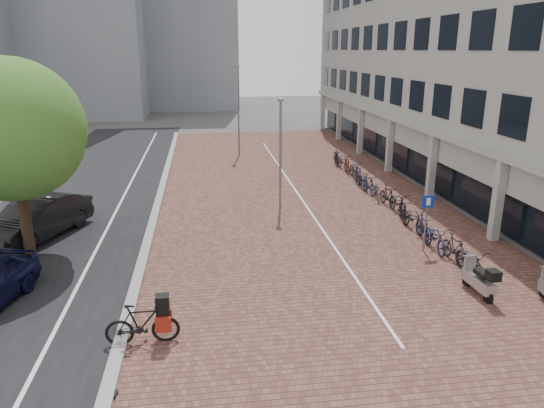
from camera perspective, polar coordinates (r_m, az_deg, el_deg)
The scene contains 16 objects.
ground at distance 15.89m, azimuth 3.02°, elevation -10.85°, with size 140.00×140.00×0.00m, color #474442.
plaza_brick at distance 27.24m, azimuth 2.44°, elevation 1.26°, with size 14.50×42.00×0.04m, color brown.
street_asphalt at distance 27.55m, azimuth -20.70°, elevation 0.31°, with size 8.00×50.00×0.03m, color black.
curb at distance 26.91m, azimuth -12.61°, elevation 0.79°, with size 0.35×42.00×0.14m, color gray.
lane_line at distance 27.16m, azimuth -16.60°, elevation 0.52°, with size 0.12×44.00×0.00m, color white.
parking_line at distance 27.27m, azimuth 2.85°, elevation 1.33°, with size 0.10×30.00×0.00m, color white.
office_building at distance 33.67m, azimuth 20.96°, elevation 17.76°, with size 8.40×40.00×15.00m.
car_dark at distance 22.64m, azimuth -25.08°, elevation -1.51°, with size 1.79×5.14×1.69m, color black.
hero_bike at distance 13.92m, azimuth -14.47°, elevation -12.93°, with size 1.94×0.59×1.36m.
shoes at distance 12.52m, azimuth -17.79°, elevation -20.12°, with size 0.34×0.28×0.08m, color black, non-canonical shape.
scooter_front at distance 17.23m, azimuth 22.36°, elevation -7.79°, with size 0.52×1.66×1.14m, color #99999D, non-canonical shape.
parking_sign at distance 19.82m, azimuth 17.10°, elevation -1.17°, with size 0.47×0.10×2.25m.
lamp_near at distance 23.89m, azimuth 0.94°, elevation 5.45°, with size 0.12×0.12×5.23m, color slate.
lamp_far at distance 36.45m, azimuth -3.83°, elevation 10.37°, with size 0.12×0.12×6.37m, color slate.
street_tree at distance 19.91m, azimuth -26.87°, elevation 7.13°, with size 5.00×5.00×7.27m.
bike_row at distance 26.48m, azimuth 11.96°, elevation 1.58°, with size 1.26×20.39×1.05m.
Camera 1 is at (-2.74, -13.77, 7.45)m, focal length 33.27 mm.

